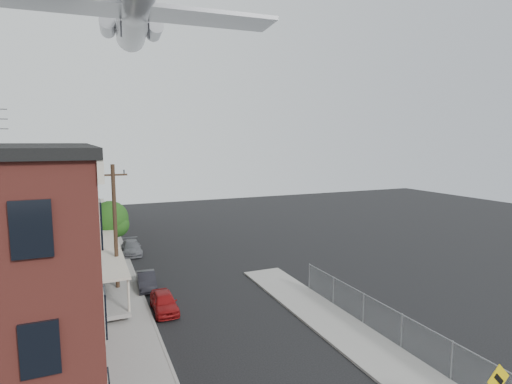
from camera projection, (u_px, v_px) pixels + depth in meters
sidewalk_left at (114, 270)px, 32.62m from camera, size 3.00×62.00×0.12m
sidewalk_right at (364, 345)px, 20.53m from camera, size 3.00×26.00×0.12m
curb_left at (132, 267)px, 33.18m from camera, size 0.15×62.00×0.14m
curb_right at (341, 351)px, 19.96m from camera, size 0.15×26.00×0.14m
row_house_b at (17, 216)px, 28.99m from camera, size 11.98×7.00×10.30m
row_house_c at (29, 202)px, 35.37m from camera, size 11.98×7.00×10.30m
row_house_d at (37, 193)px, 41.75m from camera, size 11.98×7.00×10.30m
row_house_e at (43, 186)px, 48.13m from camera, size 11.98×7.00×10.30m
chainlink_fence at (402, 331)px, 20.09m from camera, size 0.06×18.06×1.90m
utility_pole at (115, 229)px, 26.53m from camera, size 1.80×0.26×9.00m
street_tree at (112, 220)px, 35.86m from camera, size 3.22×3.20×5.20m
car_near at (164, 302)px, 24.67m from camera, size 1.49×3.59×1.22m
car_mid at (146, 280)px, 28.61m from camera, size 1.42×3.58×1.16m
car_far at (132, 248)px, 37.41m from camera, size 1.83×4.25×1.22m
airplane at (134, 6)px, 33.06m from camera, size 22.81×26.04×7.52m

